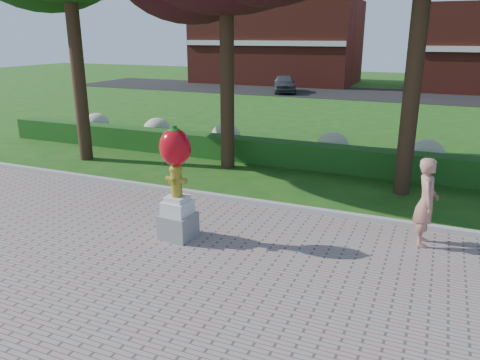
# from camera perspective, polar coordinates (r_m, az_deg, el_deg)

# --- Properties ---
(ground) EXTENTS (100.00, 100.00, 0.00)m
(ground) POSITION_cam_1_polar(r_m,az_deg,el_deg) (9.57, -5.70, -8.72)
(ground) COLOR #174F13
(ground) RESTS_ON ground
(curb) EXTENTS (40.00, 0.18, 0.15)m
(curb) POSITION_cam_1_polar(r_m,az_deg,el_deg) (12.03, 1.18, -2.66)
(curb) COLOR #ADADA5
(curb) RESTS_ON ground
(lawn_hedge) EXTENTS (24.00, 0.70, 0.80)m
(lawn_hedge) POSITION_cam_1_polar(r_m,az_deg,el_deg) (15.56, 6.76, 3.12)
(lawn_hedge) COLOR #154C17
(lawn_hedge) RESTS_ON ground
(hydrangea_row) EXTENTS (20.10, 1.10, 0.99)m
(hydrangea_row) POSITION_cam_1_polar(r_m,az_deg,el_deg) (16.32, 9.72, 4.20)
(hydrangea_row) COLOR beige
(hydrangea_row) RESTS_ON ground
(street) EXTENTS (50.00, 8.00, 0.02)m
(street) POSITION_cam_1_polar(r_m,az_deg,el_deg) (35.98, 16.61, 9.96)
(street) COLOR black
(street) RESTS_ON ground
(building_left) EXTENTS (14.00, 8.00, 7.00)m
(building_left) POSITION_cam_1_polar(r_m,az_deg,el_deg) (43.86, 4.52, 16.38)
(building_left) COLOR maroon
(building_left) RESTS_ON ground
(hydrant_sculpture) EXTENTS (0.70, 0.70, 2.41)m
(hydrant_sculpture) POSITION_cam_1_polar(r_m,az_deg,el_deg) (9.71, -7.77, -0.01)
(hydrant_sculpture) COLOR gray
(hydrant_sculpture) RESTS_ON walkway
(woman) EXTENTS (0.50, 0.71, 1.83)m
(woman) POSITION_cam_1_polar(r_m,az_deg,el_deg) (10.15, 21.75, -2.51)
(woman) COLOR tan
(woman) RESTS_ON walkway
(parked_car) EXTENTS (2.84, 4.23, 1.34)m
(parked_car) POSITION_cam_1_polar(r_m,az_deg,el_deg) (35.88, 5.44, 11.66)
(parked_car) COLOR #414449
(parked_car) RESTS_ON street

